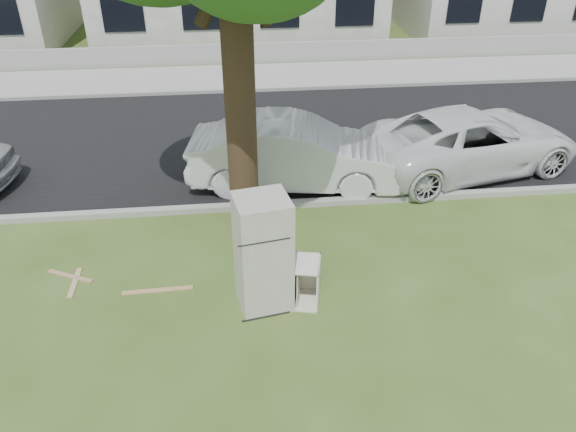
{
  "coord_description": "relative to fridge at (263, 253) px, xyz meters",
  "views": [
    {
      "loc": [
        -0.56,
        -7.38,
        5.87
      ],
      "look_at": [
        0.29,
        0.6,
        0.92
      ],
      "focal_mm": 35.0,
      "sensor_mm": 36.0,
      "label": 1
    }
  ],
  "objects": [
    {
      "name": "fridge",
      "position": [
        0.0,
        0.0,
        0.0
      ],
      "size": [
        0.9,
        0.86,
        1.9
      ],
      "primitive_type": "cube",
      "rotation": [
        0.0,
        0.0,
        0.18
      ],
      "color": "beige",
      "rests_on": "ground"
    },
    {
      "name": "plank_c",
      "position": [
        -3.12,
        0.82,
        -0.94
      ],
      "size": [
        0.09,
        0.78,
        0.02
      ],
      "primitive_type": "cube",
      "rotation": [
        0.0,
        0.0,
        1.56
      ],
      "color": "tan",
      "rests_on": "ground"
    },
    {
      "name": "plank_a",
      "position": [
        -1.72,
        0.46,
        -0.94
      ],
      "size": [
        1.15,
        0.13,
        0.02
      ],
      "primitive_type": "cube",
      "rotation": [
        0.0,
        0.0,
        0.03
      ],
      "color": "tan",
      "rests_on": "ground"
    },
    {
      "name": "kerb_far",
      "position": [
        0.2,
        10.03,
        -0.95
      ],
      "size": [
        120.0,
        0.18,
        0.12
      ],
      "primitive_type": "cube",
      "color": "gray",
      "rests_on": "ground"
    },
    {
      "name": "plank_b",
      "position": [
        -3.24,
        1.01,
        -0.94
      ],
      "size": [
        0.83,
        0.47,
        0.02
      ],
      "primitive_type": "cube",
      "rotation": [
        0.0,
        0.0,
        -0.45
      ],
      "color": "#A77E57",
      "rests_on": "ground"
    },
    {
      "name": "road",
      "position": [
        0.2,
        6.48,
        -0.95
      ],
      "size": [
        120.0,
        7.0,
        0.01
      ],
      "primitive_type": "cube",
      "color": "black",
      "rests_on": "ground"
    },
    {
      "name": "car_center",
      "position": [
        0.94,
        3.88,
        -0.21
      ],
      "size": [
        4.68,
        2.24,
        1.48
      ],
      "primitive_type": "imported",
      "rotation": [
        0.0,
        0.0,
        1.42
      ],
      "color": "silver",
      "rests_on": "ground"
    },
    {
      "name": "car_right",
      "position": [
        4.98,
        4.23,
        -0.26
      ],
      "size": [
        5.38,
        3.36,
        1.39
      ],
      "primitive_type": "imported",
      "rotation": [
        0.0,
        0.0,
        1.8
      ],
      "color": "silver",
      "rests_on": "ground"
    },
    {
      "name": "kerb_near",
      "position": [
        0.2,
        2.93,
        -0.95
      ],
      "size": [
        120.0,
        0.18,
        0.12
      ],
      "primitive_type": "cube",
      "color": "gray",
      "rests_on": "ground"
    },
    {
      "name": "ground",
      "position": [
        0.2,
        0.48,
        -0.95
      ],
      "size": [
        120.0,
        120.0,
        0.0
      ],
      "primitive_type": "plane",
      "color": "#3A4D1B"
    },
    {
      "name": "sidewalk",
      "position": [
        0.2,
        11.48,
        -0.95
      ],
      "size": [
        120.0,
        2.8,
        0.01
      ],
      "primitive_type": "cube",
      "color": "gray",
      "rests_on": "ground"
    },
    {
      "name": "cabinet",
      "position": [
        0.4,
        0.03,
        -0.58
      ],
      "size": [
        1.06,
        0.79,
        0.74
      ],
      "primitive_type": "cube",
      "rotation": [
        0.0,
        0.0,
        -0.23
      ],
      "color": "silver",
      "rests_on": "ground"
    },
    {
      "name": "low_wall",
      "position": [
        0.2,
        13.08,
        -0.6
      ],
      "size": [
        120.0,
        0.15,
        0.7
      ],
      "primitive_type": "cube",
      "color": "gray",
      "rests_on": "ground"
    }
  ]
}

